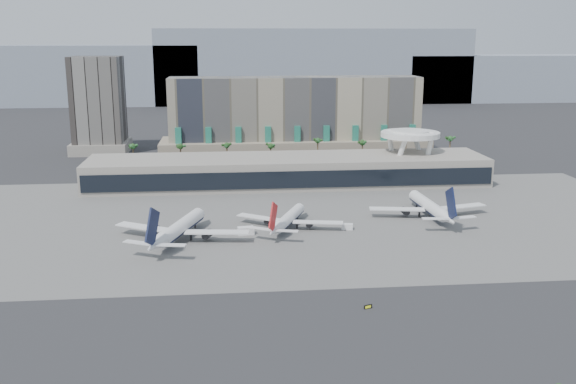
{
  "coord_description": "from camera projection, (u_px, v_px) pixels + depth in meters",
  "views": [
    {
      "loc": [
        -26.56,
        -159.11,
        61.55
      ],
      "look_at": [
        -6.92,
        40.0,
        13.4
      ],
      "focal_mm": 40.0,
      "sensor_mm": 36.0,
      "label": 1
    }
  ],
  "objects": [
    {
      "name": "ground",
      "position": [
        329.0,
        275.0,
        170.89
      ],
      "size": [
        900.0,
        900.0,
        0.0
      ],
      "primitive_type": "plane",
      "color": "#232326",
      "rests_on": "ground"
    },
    {
      "name": "apron_pad",
      "position": [
        303.0,
        219.0,
        224.09
      ],
      "size": [
        260.0,
        130.0,
        0.06
      ],
      "primitive_type": "cube",
      "color": "#5B5B59",
      "rests_on": "ground"
    },
    {
      "name": "mountain_ridge",
      "position": [
        280.0,
        72.0,
        621.3
      ],
      "size": [
        680.0,
        60.0,
        70.0
      ],
      "color": "gray",
      "rests_on": "ground"
    },
    {
      "name": "hotel",
      "position": [
        295.0,
        125.0,
        336.66
      ],
      "size": [
        140.0,
        30.0,
        42.0
      ],
      "color": "tan",
      "rests_on": "ground"
    },
    {
      "name": "office_tower",
      "position": [
        99.0,
        111.0,
        349.96
      ],
      "size": [
        30.0,
        30.0,
        52.0
      ],
      "color": "black",
      "rests_on": "ground"
    },
    {
      "name": "terminal",
      "position": [
        288.0,
        169.0,
        275.64
      ],
      "size": [
        170.0,
        32.5,
        14.5
      ],
      "color": "#A0988C",
      "rests_on": "ground"
    },
    {
      "name": "saucer_structure",
      "position": [
        410.0,
        138.0,
        284.05
      ],
      "size": [
        26.0,
        26.0,
        21.89
      ],
      "color": "white",
      "rests_on": "ground"
    },
    {
      "name": "palm_row",
      "position": [
        295.0,
        147.0,
        309.39
      ],
      "size": [
        157.8,
        2.8,
        13.1
      ],
      "color": "brown",
      "rests_on": "ground"
    },
    {
      "name": "airliner_left",
      "position": [
        179.0,
        228.0,
        199.18
      ],
      "size": [
        42.55,
        44.02,
        15.75
      ],
      "rotation": [
        0.0,
        0.0,
        -0.32
      ],
      "color": "white",
      "rests_on": "ground"
    },
    {
      "name": "airliner_centre",
      "position": [
        288.0,
        219.0,
        212.08
      ],
      "size": [
        34.87,
        35.96,
        13.14
      ],
      "rotation": [
        0.0,
        0.0,
        -0.39
      ],
      "color": "white",
      "rests_on": "ground"
    },
    {
      "name": "airliner_right",
      "position": [
        430.0,
        207.0,
        225.35
      ],
      "size": [
        42.88,
        44.19,
        15.25
      ],
      "rotation": [
        0.0,
        0.0,
        0.04
      ],
      "color": "white",
      "rests_on": "ground"
    },
    {
      "name": "service_vehicle_a",
      "position": [
        246.0,
        231.0,
        205.87
      ],
      "size": [
        5.47,
        3.22,
        2.53
      ],
      "primitive_type": "cube",
      "rotation": [
        0.0,
        0.0,
        0.14
      ],
      "color": "white",
      "rests_on": "ground"
    },
    {
      "name": "service_vehicle_b",
      "position": [
        347.0,
        227.0,
        211.41
      ],
      "size": [
        4.05,
        2.81,
        1.91
      ],
      "primitive_type": "cube",
      "rotation": [
        0.0,
        0.0,
        -0.2
      ],
      "color": "white",
      "rests_on": "ground"
    },
    {
      "name": "taxiway_sign",
      "position": [
        368.0,
        307.0,
        149.66
      ],
      "size": [
        2.05,
        0.96,
        0.94
      ],
      "rotation": [
        0.0,
        0.0,
        0.34
      ],
      "color": "black",
      "rests_on": "ground"
    }
  ]
}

